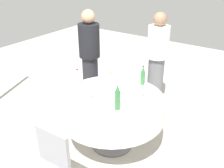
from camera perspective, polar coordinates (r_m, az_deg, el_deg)
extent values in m
plane|color=#B7B2A8|center=(3.66, 0.00, -13.14)|extent=(10.00, 10.00, 0.00)
cylinder|color=white|center=(3.25, 0.00, -3.31)|extent=(1.33, 1.33, 0.04)
cylinder|color=white|center=(3.32, 0.00, -5.26)|extent=(1.36, 1.36, 0.22)
cylinder|color=slate|center=(3.52, 0.00, -10.12)|extent=(0.14, 0.14, 0.48)
cylinder|color=slate|center=(3.66, 0.00, -12.95)|extent=(0.56, 0.56, 0.03)
cylinder|color=silver|center=(3.54, -7.60, 0.96)|extent=(0.06, 0.06, 0.17)
cone|color=silver|center=(3.49, -7.71, 2.69)|extent=(0.06, 0.06, 0.06)
cylinder|color=red|center=(3.47, -7.74, 3.22)|extent=(0.03, 0.03, 0.01)
cylinder|color=#2D6B38|center=(3.56, 6.83, 1.29)|extent=(0.06, 0.06, 0.19)
cone|color=#2D6B38|center=(3.50, 6.94, 3.25)|extent=(0.06, 0.06, 0.08)
cylinder|color=black|center=(3.49, 6.98, 3.91)|extent=(0.02, 0.02, 0.01)
cylinder|color=#2D6B38|center=(2.95, 1.21, -3.69)|extent=(0.07, 0.07, 0.23)
cone|color=#2D6B38|center=(2.87, 1.24, -0.95)|extent=(0.06, 0.06, 0.09)
cylinder|color=silver|center=(2.85, 1.24, -0.07)|extent=(0.03, 0.03, 0.01)
cylinder|color=silver|center=(3.31, -0.25, -0.25)|extent=(0.06, 0.06, 0.22)
cone|color=silver|center=(3.25, -0.25, 1.98)|extent=(0.05, 0.05, 0.06)
cylinder|color=gold|center=(3.23, -0.25, 2.59)|extent=(0.03, 0.03, 0.01)
cylinder|color=white|center=(3.14, 0.84, -4.09)|extent=(0.06, 0.06, 0.00)
cylinder|color=white|center=(3.12, 0.84, -3.50)|extent=(0.01, 0.01, 0.07)
cylinder|color=white|center=(3.08, 0.85, -2.32)|extent=(0.07, 0.07, 0.08)
cylinder|color=white|center=(3.27, 6.61, -2.89)|extent=(0.06, 0.06, 0.00)
cylinder|color=white|center=(3.25, 6.65, -2.35)|extent=(0.01, 0.01, 0.07)
cylinder|color=white|center=(3.22, 6.71, -1.27)|extent=(0.07, 0.07, 0.07)
cylinder|color=white|center=(3.27, 1.90, -2.71)|extent=(0.06, 0.06, 0.00)
cylinder|color=white|center=(3.25, 1.91, -2.04)|extent=(0.01, 0.01, 0.08)
cylinder|color=white|center=(3.21, 1.93, -0.82)|extent=(0.07, 0.07, 0.07)
cylinder|color=maroon|center=(3.22, 1.92, -1.14)|extent=(0.06, 0.06, 0.03)
cylinder|color=white|center=(3.23, -4.71, -3.22)|extent=(0.06, 0.06, 0.00)
cylinder|color=white|center=(3.21, -4.73, -2.68)|extent=(0.01, 0.01, 0.07)
cylinder|color=white|center=(3.18, -4.78, -1.62)|extent=(0.07, 0.07, 0.07)
cylinder|color=white|center=(3.51, -1.79, -0.46)|extent=(0.21, 0.21, 0.02)
cylinder|color=white|center=(2.92, -2.87, -6.54)|extent=(0.21, 0.21, 0.02)
ellipsoid|color=tan|center=(2.91, -2.88, -6.24)|extent=(0.09, 0.08, 0.02)
cylinder|color=white|center=(3.11, -8.02, -4.57)|extent=(0.21, 0.21, 0.02)
cube|color=silver|center=(3.47, 4.37, -0.94)|extent=(0.11, 0.16, 0.00)
cube|color=white|center=(2.92, 5.17, -6.48)|extent=(0.19, 0.19, 0.02)
cylinder|color=#26262B|center=(4.41, -4.76, 0.83)|extent=(0.26, 0.26, 0.87)
cylinder|color=black|center=(4.16, -5.12, 9.61)|extent=(0.34, 0.34, 0.54)
sphere|color=tan|center=(4.07, -5.34, 14.70)|extent=(0.22, 0.22, 0.22)
cylinder|color=slate|center=(4.38, 9.50, 0.46)|extent=(0.26, 0.26, 0.89)
cylinder|color=white|center=(4.13, 10.22, 9.18)|extent=(0.34, 0.34, 0.51)
sphere|color=#8C664C|center=(4.04, 10.63, 14.03)|extent=(0.21, 0.21, 0.21)
cube|color=#99999E|center=(2.63, -12.95, -13.84)|extent=(0.05, 0.40, 0.42)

